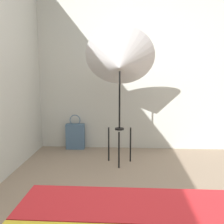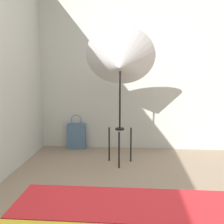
# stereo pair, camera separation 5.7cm
# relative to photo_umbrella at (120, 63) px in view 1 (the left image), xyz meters

# --- Properties ---
(wall_back) EXTENTS (8.00, 0.05, 2.60)m
(wall_back) POSITION_rel_photo_umbrella_xyz_m (0.39, 0.73, 0.00)
(wall_back) COLOR beige
(wall_back) RESTS_ON ground_plane
(photo_umbrella) EXTENTS (0.88, 0.71, 1.72)m
(photo_umbrella) POSITION_rel_photo_umbrella_xyz_m (0.00, 0.00, 0.00)
(photo_umbrella) COLOR black
(photo_umbrella) RESTS_ON ground_plane
(tote_bag) EXTENTS (0.28, 0.12, 0.53)m
(tote_bag) POSITION_rel_photo_umbrella_xyz_m (-0.70, 0.61, -1.10)
(tote_bag) COLOR slate
(tote_bag) RESTS_ON ground_plane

